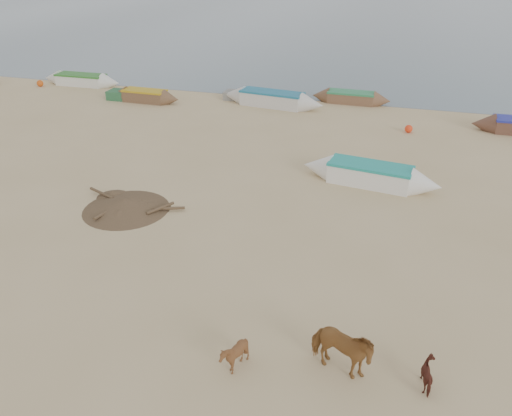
% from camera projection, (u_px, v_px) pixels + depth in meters
% --- Properties ---
extents(ground, '(140.00, 140.00, 0.00)m').
position_uv_depth(ground, '(220.00, 296.00, 15.25)').
color(ground, tan).
rests_on(ground, ground).
extents(sea, '(160.00, 160.00, 0.00)m').
position_uv_depth(sea, '(383.00, 7.00, 84.85)').
color(sea, slate).
rests_on(sea, ground).
extents(cow_adult, '(1.89, 1.25, 1.47)m').
position_uv_depth(cow_adult, '(341.00, 350.00, 12.17)').
color(cow_adult, '#9A6632').
rests_on(cow_adult, ground).
extents(calf_front, '(1.11, 1.07, 0.94)m').
position_uv_depth(calf_front, '(234.00, 355.00, 12.39)').
color(calf_front, brown).
rests_on(calf_front, ground).
extents(calf_right, '(0.91, 0.93, 0.72)m').
position_uv_depth(calf_right, '(431.00, 375.00, 11.96)').
color(calf_right, '#5B281D').
rests_on(calf_right, ground).
extents(near_canoe, '(6.29, 2.19, 0.95)m').
position_uv_depth(near_canoe, '(370.00, 174.00, 22.13)').
color(near_canoe, white).
rests_on(near_canoe, ground).
extents(debris_pile, '(4.47, 4.47, 0.47)m').
position_uv_depth(debris_pile, '(126.00, 204.00, 20.10)').
color(debris_pile, brown).
rests_on(debris_pile, ground).
extents(waterline_canoes, '(61.49, 4.88, 0.98)m').
position_uv_depth(waterline_canoes, '(320.00, 103.00, 32.31)').
color(waterline_canoes, brown).
rests_on(waterline_canoes, ground).
extents(beach_clutter, '(43.62, 4.59, 0.64)m').
position_uv_depth(beach_clutter, '(392.00, 114.00, 30.60)').
color(beach_clutter, '#2B5F39').
rests_on(beach_clutter, ground).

